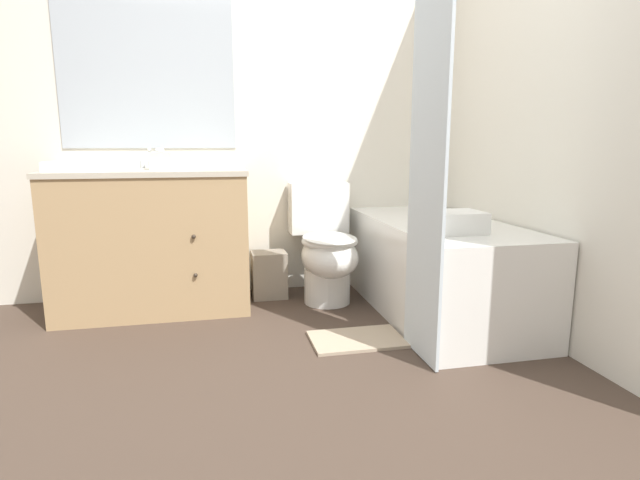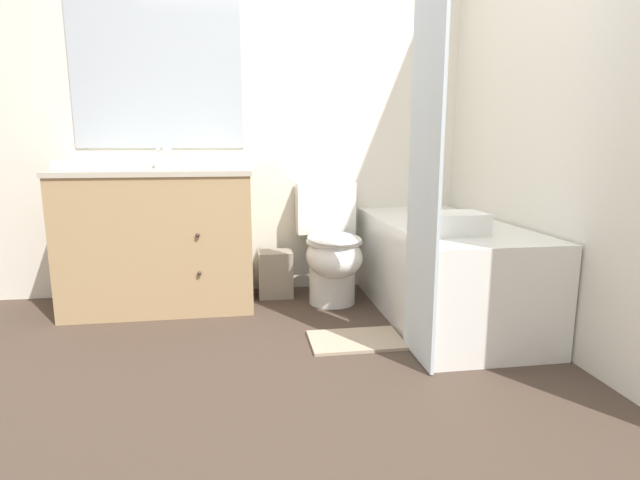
# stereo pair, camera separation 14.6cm
# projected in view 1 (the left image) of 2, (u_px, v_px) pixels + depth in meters

# --- Properties ---
(ground_plane) EXTENTS (14.00, 14.00, 0.00)m
(ground_plane) POSITION_uv_depth(u_px,v_px,m) (317.00, 406.00, 1.90)
(ground_plane) COLOR #47382D
(wall_back) EXTENTS (8.00, 0.06, 2.50)m
(wall_back) POSITION_uv_depth(u_px,v_px,m) (263.00, 102.00, 3.24)
(wall_back) COLOR white
(wall_back) RESTS_ON ground_plane
(wall_right) EXTENTS (0.05, 2.61, 2.50)m
(wall_right) POSITION_uv_depth(u_px,v_px,m) (516.00, 94.00, 2.71)
(wall_right) COLOR white
(wall_right) RESTS_ON ground_plane
(vanity_cabinet) EXTENTS (1.11, 0.58, 0.84)m
(vanity_cabinet) POSITION_uv_depth(u_px,v_px,m) (153.00, 239.00, 2.96)
(vanity_cabinet) COLOR tan
(vanity_cabinet) RESTS_ON ground_plane
(sink_faucet) EXTENTS (0.14, 0.12, 0.12)m
(sink_faucet) POSITION_uv_depth(u_px,v_px,m) (152.00, 162.00, 3.05)
(sink_faucet) COLOR silver
(sink_faucet) RESTS_ON vanity_cabinet
(toilet) EXTENTS (0.38, 0.66, 0.74)m
(toilet) POSITION_uv_depth(u_px,v_px,m) (326.00, 248.00, 3.13)
(toilet) COLOR white
(toilet) RESTS_ON ground_plane
(bathtub) EXTENTS (0.67, 1.42, 0.55)m
(bathtub) POSITION_uv_depth(u_px,v_px,m) (438.00, 267.00, 2.91)
(bathtub) COLOR white
(bathtub) RESTS_ON ground_plane
(shower_curtain) EXTENTS (0.01, 0.37, 2.00)m
(shower_curtain) POSITION_uv_depth(u_px,v_px,m) (429.00, 139.00, 2.16)
(shower_curtain) COLOR silver
(shower_curtain) RESTS_ON ground_plane
(wastebasket) EXTENTS (0.22, 0.19, 0.30)m
(wastebasket) POSITION_uv_depth(u_px,v_px,m) (269.00, 274.00, 3.24)
(wastebasket) COLOR gray
(wastebasket) RESTS_ON ground_plane
(tissue_box) EXTENTS (0.11, 0.13, 0.13)m
(tissue_box) POSITION_uv_depth(u_px,v_px,m) (160.00, 161.00, 2.86)
(tissue_box) COLOR silver
(tissue_box) RESTS_ON vanity_cabinet
(hand_towel_folded) EXTENTS (0.28, 0.15, 0.05)m
(hand_towel_folded) POSITION_uv_depth(u_px,v_px,m) (72.00, 167.00, 2.67)
(hand_towel_folded) COLOR white
(hand_towel_folded) RESTS_ON vanity_cabinet
(bath_towel_folded) EXTENTS (0.29, 0.22, 0.11)m
(bath_towel_folded) POSITION_uv_depth(u_px,v_px,m) (453.00, 222.00, 2.49)
(bath_towel_folded) COLOR white
(bath_towel_folded) RESTS_ON bathtub
(bath_mat) EXTENTS (0.47, 0.30, 0.02)m
(bath_mat) POSITION_uv_depth(u_px,v_px,m) (357.00, 339.00, 2.53)
(bath_mat) COLOR tan
(bath_mat) RESTS_ON ground_plane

